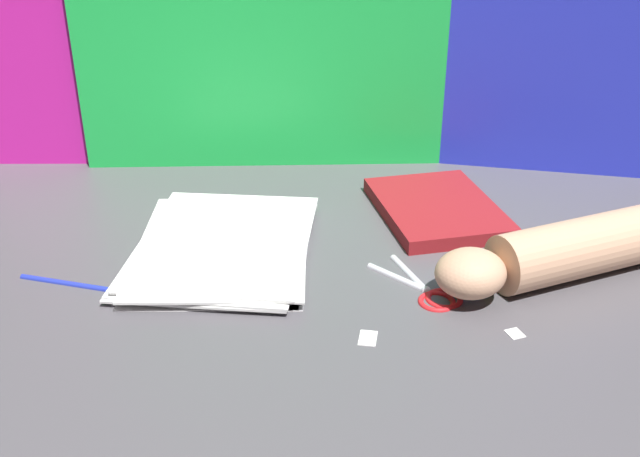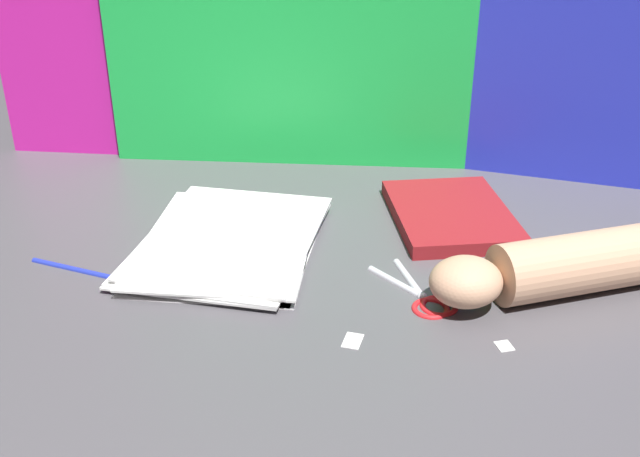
# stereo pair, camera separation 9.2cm
# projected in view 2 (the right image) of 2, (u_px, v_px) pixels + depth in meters

# --- Properties ---
(ground_plane) EXTENTS (6.00, 6.00, 0.00)m
(ground_plane) POSITION_uv_depth(u_px,v_px,m) (299.00, 291.00, 0.90)
(ground_plane) COLOR #4C494F
(backdrop_panel_left) EXTENTS (0.62, 0.03, 0.38)m
(backdrop_panel_left) POSITION_uv_depth(u_px,v_px,m) (177.00, 48.00, 1.22)
(backdrop_panel_left) COLOR #D81E9E
(backdrop_panel_left) RESTS_ON ground_plane
(backdrop_panel_right) EXTENTS (0.63, 0.14, 0.43)m
(backdrop_panel_right) POSITION_uv_depth(u_px,v_px,m) (511.00, 42.00, 1.15)
(backdrop_panel_right) COLOR #2833D1
(backdrop_panel_right) RESTS_ON ground_plane
(paper_stack) EXTENTS (0.25, 0.31, 0.02)m
(paper_stack) POSITION_uv_depth(u_px,v_px,m) (229.00, 242.00, 1.00)
(paper_stack) COLOR white
(paper_stack) RESTS_ON ground_plane
(book_closed) EXTENTS (0.21, 0.25, 0.02)m
(book_closed) POSITION_uv_depth(u_px,v_px,m) (451.00, 215.00, 1.07)
(book_closed) COLOR maroon
(book_closed) RESTS_ON ground_plane
(scissors) EXTENTS (0.12, 0.14, 0.01)m
(scissors) POSITION_uv_depth(u_px,v_px,m) (423.00, 295.00, 0.89)
(scissors) COLOR silver
(scissors) RESTS_ON ground_plane
(hand_forearm) EXTENTS (0.31, 0.20, 0.07)m
(hand_forearm) POSITION_uv_depth(u_px,v_px,m) (558.00, 267.00, 0.88)
(hand_forearm) COLOR tan
(hand_forearm) RESTS_ON ground_plane
(paper_scrap_near) EXTENTS (0.02, 0.02, 0.00)m
(paper_scrap_near) POSITION_uv_depth(u_px,v_px,m) (504.00, 346.00, 0.80)
(paper_scrap_near) COLOR white
(paper_scrap_near) RESTS_ON ground_plane
(paper_scrap_mid) EXTENTS (0.02, 0.03, 0.00)m
(paper_scrap_mid) POSITION_uv_depth(u_px,v_px,m) (353.00, 340.00, 0.81)
(paper_scrap_mid) COLOR white
(paper_scrap_mid) RESTS_ON ground_plane
(pen) EXTENTS (0.15, 0.05, 0.01)m
(pen) POSITION_uv_depth(u_px,v_px,m) (83.00, 269.00, 0.94)
(pen) COLOR #2333B2
(pen) RESTS_ON ground_plane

